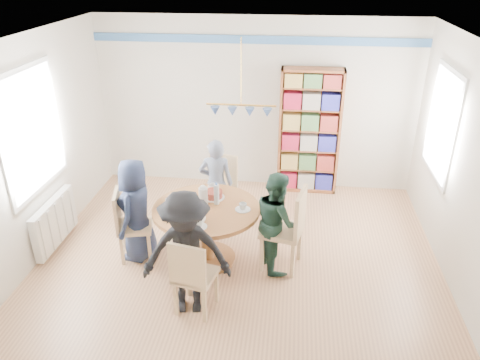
# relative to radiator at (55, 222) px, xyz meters

# --- Properties ---
(ground) EXTENTS (5.00, 5.00, 0.00)m
(ground) POSITION_rel_radiator_xyz_m (2.42, -0.30, -0.35)
(ground) COLOR tan
(room_shell) EXTENTS (5.00, 5.00, 5.00)m
(room_shell) POSITION_rel_radiator_xyz_m (2.16, 0.57, 1.30)
(room_shell) COLOR white
(room_shell) RESTS_ON ground
(radiator) EXTENTS (0.12, 1.00, 0.60)m
(radiator) POSITION_rel_radiator_xyz_m (0.00, 0.00, 0.00)
(radiator) COLOR silver
(radiator) RESTS_ON ground
(dining_table) EXTENTS (1.30, 1.30, 0.75)m
(dining_table) POSITION_rel_radiator_xyz_m (2.03, -0.09, 0.21)
(dining_table) COLOR #955D30
(dining_table) RESTS_ON ground
(chair_left) EXTENTS (0.50, 0.50, 0.93)m
(chair_left) POSITION_rel_radiator_xyz_m (1.05, -0.14, 0.16)
(chair_left) COLOR tan
(chair_left) RESTS_ON ground
(chair_right) EXTENTS (0.56, 0.56, 1.06)m
(chair_right) POSITION_rel_radiator_xyz_m (3.03, -0.12, 0.23)
(chair_right) COLOR tan
(chair_right) RESTS_ON ground
(chair_far) EXTENTS (0.53, 0.53, 0.97)m
(chair_far) POSITION_rel_radiator_xyz_m (2.04, 0.95, 0.18)
(chair_far) COLOR tan
(chair_far) RESTS_ON ground
(chair_near) EXTENTS (0.49, 0.49, 0.92)m
(chair_near) POSITION_rel_radiator_xyz_m (2.06, -1.07, 0.16)
(chair_near) COLOR tan
(chair_near) RESTS_ON ground
(person_left) EXTENTS (0.49, 0.69, 1.32)m
(person_left) POSITION_rel_radiator_xyz_m (1.16, -0.10, 0.31)
(person_left) COLOR #1A223A
(person_left) RESTS_ON ground
(person_right) EXTENTS (0.65, 0.73, 1.26)m
(person_right) POSITION_rel_radiator_xyz_m (2.88, -0.10, 0.28)
(person_right) COLOR #1A342A
(person_right) RESTS_ON ground
(person_far) EXTENTS (0.49, 0.33, 1.29)m
(person_far) POSITION_rel_radiator_xyz_m (2.01, 0.77, 0.30)
(person_far) COLOR gray
(person_far) RESTS_ON ground
(person_near) EXTENTS (0.98, 0.65, 1.42)m
(person_near) POSITION_rel_radiator_xyz_m (1.99, -1.01, 0.36)
(person_near) COLOR black
(person_near) RESTS_ON ground
(bookshelf) EXTENTS (0.94, 0.28, 1.98)m
(bookshelf) POSITION_rel_radiator_xyz_m (3.27, 2.04, 0.63)
(bookshelf) COLOR brown
(bookshelf) RESTS_ON ground
(tableware) EXTENTS (1.07, 1.07, 0.28)m
(tableware) POSITION_rel_radiator_xyz_m (2.01, -0.06, 0.46)
(tableware) COLOR white
(tableware) RESTS_ON dining_table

